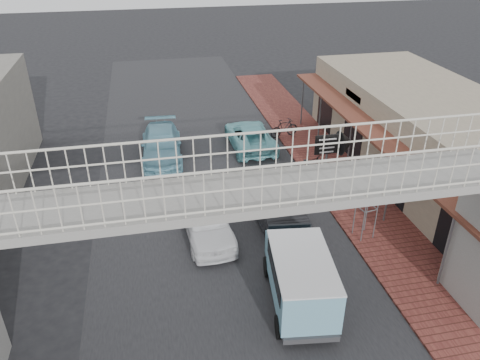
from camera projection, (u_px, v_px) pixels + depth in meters
name	position (u px, v px, depth m)	size (l,w,h in m)	color
ground	(226.00, 258.00, 17.56)	(120.00, 120.00, 0.00)	black
road_strip	(226.00, 258.00, 17.56)	(10.00, 60.00, 0.01)	black
sidewalk	(355.00, 198.00, 21.28)	(3.00, 40.00, 0.10)	brown
shophouse_row	(439.00, 142.00, 21.99)	(7.20, 18.00, 4.00)	gray
footbridge	(251.00, 255.00, 12.60)	(16.40, 2.40, 6.34)	gray
white_hatchback	(206.00, 219.00, 18.49)	(1.77, 4.40, 1.50)	white
dark_sedan	(277.00, 209.00, 19.12)	(1.65, 4.72, 1.55)	black
angkot_curb	(250.00, 136.00, 25.97)	(2.21, 4.80, 1.33)	#7ACDD4
angkot_far	(162.00, 145.00, 24.77)	(2.06, 5.06, 1.47)	#71AFC4
angkot_van	(300.00, 273.00, 14.85)	(2.32, 4.27, 2.00)	black
motorcycle_near	(309.00, 163.00, 23.29)	(0.61, 1.76, 0.92)	black
motorcycle_far	(284.00, 128.00, 27.06)	(0.50, 1.77, 1.07)	black
street_clock	(371.00, 177.00, 17.38)	(0.82, 0.72, 3.20)	#59595B
arrow_sign	(344.00, 144.00, 20.48)	(1.75, 1.10, 3.05)	#59595B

